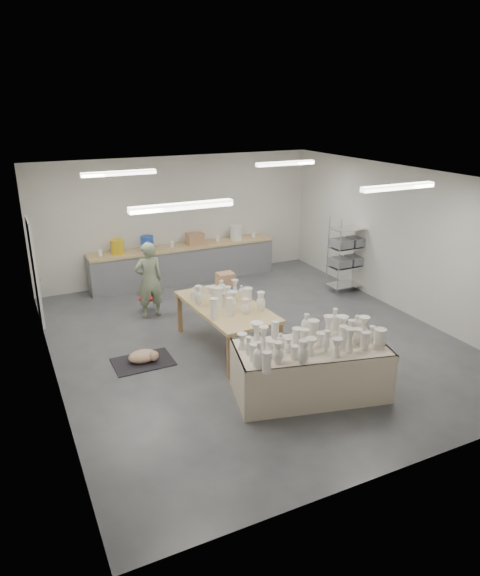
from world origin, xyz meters
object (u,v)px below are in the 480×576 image
work_table (226,302)px  potter (149,280)px  red_stool (147,299)px  drying_table (310,367)px

work_table → potter: 2.06m
work_table → potter: potter is taller
red_stool → potter: bearing=-90.0°
drying_table → work_table: size_ratio=1.10×
drying_table → potter: size_ratio=1.55×
potter → red_stool: size_ratio=4.24×
drying_table → red_stool: drying_table is taller
red_stool → work_table: bearing=-67.5°
drying_table → red_stool: size_ratio=6.55×
drying_table → work_table: bearing=115.5°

